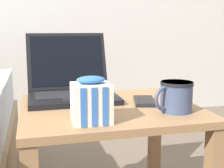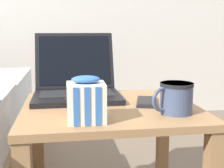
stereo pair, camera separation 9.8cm
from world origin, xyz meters
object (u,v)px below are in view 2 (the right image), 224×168
object	(u,v)px
snack_bag	(86,101)
cell_phone	(147,102)
laptop	(76,84)
mug_front_left	(176,96)

from	to	relation	value
snack_bag	cell_phone	bearing A→B (deg)	39.34
laptop	cell_phone	size ratio (longest dim) A/B	1.96
mug_front_left	cell_phone	xyz separation A→B (m)	(-0.05, 0.14, -0.05)
mug_front_left	cell_phone	world-z (taller)	mug_front_left
cell_phone	laptop	bearing A→B (deg)	148.97
mug_front_left	snack_bag	world-z (taller)	snack_bag
mug_front_left	cell_phone	distance (m)	0.16
mug_front_left	laptop	bearing A→B (deg)	135.28
laptop	cell_phone	world-z (taller)	laptop
laptop	mug_front_left	world-z (taller)	laptop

